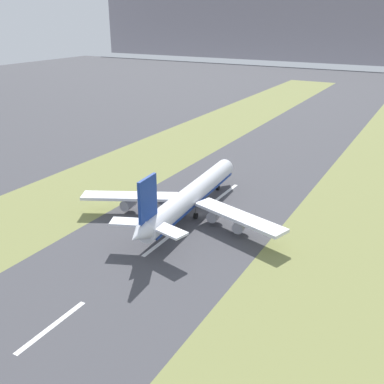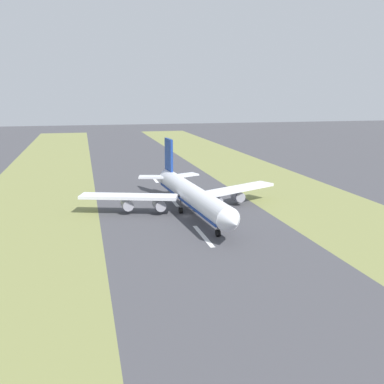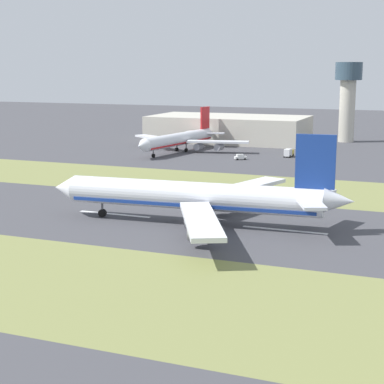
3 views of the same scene
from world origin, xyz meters
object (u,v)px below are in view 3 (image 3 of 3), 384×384
Objects in this scene: airplane_main_jet at (200,197)px; airplane_parked_apron at (180,139)px; terminal_building at (229,129)px; apron_car at (240,157)px; control_tower at (348,93)px; service_truck at (289,153)px.

airplane_main_jet is 121.45m from airplane_parked_apron.
apron_car is (-56.03, -23.20, -4.75)m from terminal_building.
airplane_parked_apron is (-43.42, 5.98, -0.70)m from terminal_building.
airplane_parked_apron is (-60.60, 56.48, -16.94)m from control_tower.
control_tower reaches higher than apron_car.
apron_car is at bearing 133.52° from service_truck.
control_tower is 7.70× the size of apron_car.
airplane_main_jet reaches higher than airplane_parked_apron.
airplane_main_jet reaches higher than apron_car.
airplane_parked_apron is at bearing 91.80° from service_truck.
service_truck is 1.32× the size of apron_car.
airplane_parked_apron is (110.32, 50.77, -0.97)m from airplane_main_jet.
control_tower is 5.83× the size of service_truck.
terminal_building reaches higher than apron_car.
terminal_building reaches higher than service_truck.
apron_car is (97.71, 21.59, -5.02)m from airplane_main_jet.
control_tower is 0.63× the size of airplane_parked_apron.
service_truck is at bearing 168.02° from control_tower.
apron_car is (-13.99, 14.73, -0.66)m from service_truck.
terminal_building is at bearing 16.24° from airplane_main_jet.
terminal_building is at bearing 108.79° from control_tower.
service_truck is 20.33m from apron_car.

